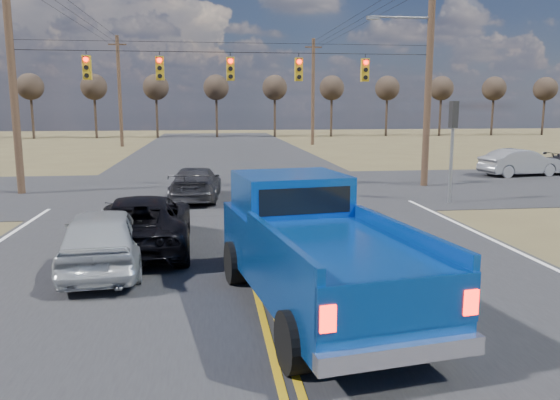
{
  "coord_description": "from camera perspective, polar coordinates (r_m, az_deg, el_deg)",
  "views": [
    {
      "loc": [
        -1.0,
        -6.3,
        3.71
      ],
      "look_at": [
        0.66,
        6.41,
        1.5
      ],
      "focal_mm": 35.0,
      "sensor_mm": 36.0,
      "label": 1
    }
  ],
  "objects": [
    {
      "name": "road_main",
      "position": [
        16.75,
        -3.83,
        -3.04
      ],
      "size": [
        14.0,
        120.0,
        0.02
      ],
      "primitive_type": "cube",
      "color": "#28282B",
      "rests_on": "ground"
    },
    {
      "name": "road_cross",
      "position": [
        24.61,
        -5.01,
        1.07
      ],
      "size": [
        120.0,
        12.0,
        0.02
      ],
      "primitive_type": "cube",
      "color": "#28282B",
      "rests_on": "ground"
    },
    {
      "name": "signal_gantry",
      "position": [
        24.18,
        -3.96,
        12.97
      ],
      "size": [
        19.6,
        4.83,
        10.0
      ],
      "color": "#473323",
      "rests_on": "ground"
    },
    {
      "name": "utility_poles",
      "position": [
        23.37,
        -5.1,
        13.47
      ],
      "size": [
        19.6,
        58.32,
        10.0
      ],
      "color": "#473323",
      "rests_on": "ground"
    },
    {
      "name": "treeline",
      "position": [
        33.34,
        -5.85,
        13.16
      ],
      "size": [
        87.0,
        117.8,
        7.4
      ],
      "color": "#33261C",
      "rests_on": "ground"
    },
    {
      "name": "pickup_truck",
      "position": [
        10.01,
        3.51,
        -5.09
      ],
      "size": [
        3.26,
        6.55,
        2.35
      ],
      "rotation": [
        0.0,
        0.0,
        0.15
      ],
      "color": "black",
      "rests_on": "ground"
    },
    {
      "name": "silver_suv",
      "position": [
        13.05,
        -18.01,
        -3.85
      ],
      "size": [
        2.17,
        4.51,
        1.49
      ],
      "primitive_type": "imported",
      "rotation": [
        0.0,
        0.0,
        3.24
      ],
      "color": "#A8ACB0",
      "rests_on": "ground"
    },
    {
      "name": "black_suv",
      "position": [
        14.62,
        -14.14,
        -2.31
      ],
      "size": [
        2.56,
        5.28,
        1.45
      ],
      "primitive_type": "imported",
      "rotation": [
        0.0,
        0.0,
        3.17
      ],
      "color": "black",
      "rests_on": "ground"
    },
    {
      "name": "white_car_queue",
      "position": [
        18.88,
        3.29,
        0.7
      ],
      "size": [
        1.93,
        4.57,
        1.47
      ],
      "primitive_type": "imported",
      "rotation": [
        0.0,
        0.0,
        3.23
      ],
      "color": "white",
      "rests_on": "ground"
    },
    {
      "name": "dgrey_car_queue",
      "position": [
        22.02,
        -8.79,
        1.71
      ],
      "size": [
        2.17,
        4.68,
        1.32
      ],
      "primitive_type": "imported",
      "rotation": [
        0.0,
        0.0,
        3.07
      ],
      "color": "#2E2E32",
      "rests_on": "ground"
    },
    {
      "name": "cross_car_east_near",
      "position": [
        32.01,
        23.84,
        3.6
      ],
      "size": [
        2.19,
        4.58,
        1.45
      ],
      "primitive_type": "imported",
      "rotation": [
        0.0,
        0.0,
        1.72
      ],
      "color": "gray",
      "rests_on": "ground"
    }
  ]
}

